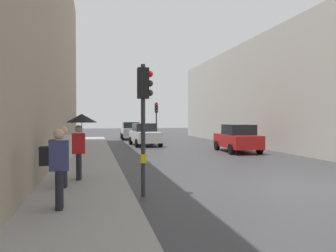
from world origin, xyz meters
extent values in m
plane|color=#38383A|center=(0.00, 0.00, 0.00)|extent=(120.00, 120.00, 0.00)
cube|color=gray|center=(-6.57, 6.00, 0.08)|extent=(2.64, 40.00, 0.16)
cube|color=#B2ADA3|center=(11.25, 15.63, 4.08)|extent=(12.00, 28.13, 8.16)
cylinder|color=#2D2D2D|center=(-4.95, -0.08, 1.82)|extent=(0.12, 0.12, 3.63)
cube|color=black|center=(-4.95, -0.08, 3.11)|extent=(0.30, 0.24, 0.84)
cube|color=yellow|center=(-4.95, -0.08, 1.05)|extent=(0.16, 0.20, 0.24)
sphere|color=red|center=(-4.76, -0.08, 3.37)|extent=(0.18, 0.18, 0.18)
sphere|color=#2D231E|center=(-4.76, -0.08, 3.11)|extent=(0.18, 0.18, 0.18)
sphere|color=#2D231E|center=(-4.76, -0.08, 2.85)|extent=(0.18, 0.18, 0.18)
cylinder|color=#2D2D2D|center=(-0.83, 19.30, 1.80)|extent=(0.12, 0.12, 3.60)
cube|color=black|center=(-0.83, 19.30, 3.08)|extent=(0.25, 0.31, 0.84)
cube|color=yellow|center=(-0.83, 19.30, 1.05)|extent=(0.21, 0.17, 0.24)
sphere|color=red|center=(-0.82, 19.11, 3.34)|extent=(0.18, 0.18, 0.18)
sphere|color=#2D231E|center=(-0.82, 19.11, 3.08)|extent=(0.18, 0.18, 0.18)
sphere|color=#2D231E|center=(-0.82, 19.11, 2.82)|extent=(0.18, 0.18, 0.18)
cube|color=silver|center=(-2.39, 15.97, 0.72)|extent=(2.04, 4.30, 0.80)
cube|color=black|center=(-2.40, 16.22, 1.44)|extent=(1.71, 2.09, 0.64)
cylinder|color=black|center=(-1.41, 14.68, 0.32)|extent=(0.26, 0.65, 0.64)
cylinder|color=black|center=(-3.21, 14.58, 0.32)|extent=(0.26, 0.65, 0.64)
cylinder|color=black|center=(-1.57, 17.37, 0.32)|extent=(0.26, 0.65, 0.64)
cylinder|color=black|center=(-3.36, 17.27, 0.32)|extent=(0.26, 0.65, 0.64)
cube|color=red|center=(2.64, 10.05, 0.72)|extent=(2.06, 4.31, 0.80)
cube|color=black|center=(2.62, 9.80, 1.44)|extent=(1.72, 2.10, 0.64)
cylinder|color=black|center=(1.83, 11.45, 0.32)|extent=(0.26, 0.65, 0.64)
cylinder|color=black|center=(3.62, 11.34, 0.32)|extent=(0.26, 0.65, 0.64)
cylinder|color=black|center=(1.66, 8.76, 0.32)|extent=(0.26, 0.65, 0.64)
cylinder|color=black|center=(3.45, 8.64, 0.32)|extent=(0.26, 0.65, 0.64)
cube|color=#BCBCC1|center=(-2.60, 23.78, 0.72)|extent=(1.92, 4.25, 0.80)
cube|color=black|center=(-2.60, 24.03, 1.44)|extent=(1.66, 2.05, 0.64)
cylinder|color=black|center=(-1.74, 22.40, 0.32)|extent=(0.24, 0.65, 0.64)
cylinder|color=black|center=(-3.54, 22.45, 0.32)|extent=(0.24, 0.65, 0.64)
cylinder|color=black|center=(-1.67, 25.10, 0.32)|extent=(0.24, 0.65, 0.64)
cylinder|color=black|center=(-3.46, 25.15, 0.32)|extent=(0.24, 0.65, 0.64)
cylinder|color=black|center=(-6.75, 2.05, 0.58)|extent=(0.16, 0.16, 0.85)
cylinder|color=black|center=(-6.76, 1.85, 0.58)|extent=(0.16, 0.16, 0.85)
cube|color=red|center=(-6.76, 1.95, 1.34)|extent=(0.41, 0.28, 0.66)
sphere|color=tan|center=(-6.76, 1.95, 1.81)|extent=(0.24, 0.24, 0.24)
cylinder|color=black|center=(-6.66, 1.94, 1.59)|extent=(0.02, 0.02, 0.90)
cone|color=black|center=(-6.66, 1.94, 2.16)|extent=(1.00, 1.00, 0.28)
cylinder|color=black|center=(-7.12, 0.97, 0.58)|extent=(0.16, 0.16, 0.85)
cylinder|color=black|center=(-7.13, 0.77, 0.58)|extent=(0.16, 0.16, 0.85)
cube|color=silver|center=(-7.12, 0.87, 1.34)|extent=(0.41, 0.28, 0.66)
sphere|color=tan|center=(-7.12, 0.87, 1.81)|extent=(0.24, 0.24, 0.24)
cube|color=black|center=(-7.42, 0.88, 1.34)|extent=(0.21, 0.29, 0.40)
cylinder|color=black|center=(-7.02, -1.34, 0.58)|extent=(0.16, 0.16, 0.85)
cylinder|color=black|center=(-7.01, -1.54, 0.58)|extent=(0.16, 0.16, 0.85)
cube|color=navy|center=(-7.02, -1.44, 1.34)|extent=(0.41, 0.27, 0.66)
sphere|color=tan|center=(-7.02, -1.44, 1.81)|extent=(0.24, 0.24, 0.24)
cube|color=black|center=(-7.32, -1.44, 1.34)|extent=(0.21, 0.28, 0.40)
camera|label=1|loc=(-6.26, -8.72, 2.16)|focal=33.96mm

